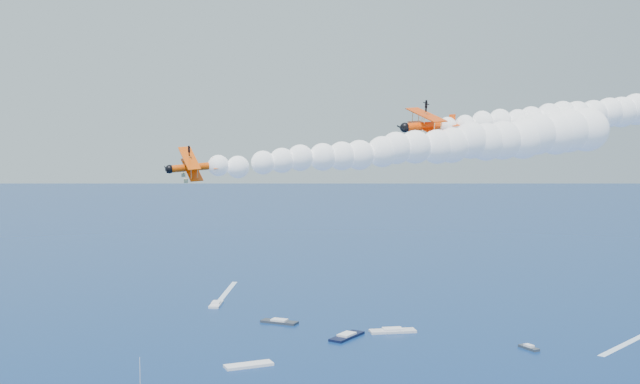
{
  "coord_description": "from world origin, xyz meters",
  "views": [
    {
      "loc": [
        -7.62,
        -73.35,
        57.22
      ],
      "look_at": [
        1.6,
        24.03,
        50.52
      ],
      "focal_mm": 43.16,
      "sensor_mm": 36.0,
      "label": 1
    }
  ],
  "objects": [
    {
      "name": "boat_wakes",
      "position": [
        -3.55,
        144.09,
        0.03
      ],
      "size": [
        218.23,
        165.3,
        0.04
      ],
      "color": "white",
      "rests_on": "ground"
    },
    {
      "name": "biplane_trail",
      "position": [
        -13.95,
        18.15,
        53.95
      ],
      "size": [
        7.97,
        9.48,
        6.98
      ],
      "primitive_type": null,
      "rotation": [
        -0.36,
        0.07,
        3.37
      ],
      "color": "#D94504"
    },
    {
      "name": "smoke_trail_lead",
      "position": [
        45.51,
        35.94,
        61.29
      ],
      "size": [
        59.29,
        28.46,
        10.55
      ],
      "primitive_type": null,
      "rotation": [
        0.0,
        0.0,
        3.35
      ],
      "color": "white"
    },
    {
      "name": "biplane_lead",
      "position": [
        17.14,
        29.91,
        59.09
      ],
      "size": [
        10.22,
        11.88,
        8.15
      ],
      "primitive_type": null,
      "rotation": [
        -0.23,
        0.07,
        3.35
      ],
      "color": "#F14005"
    },
    {
      "name": "spectator_boats",
      "position": [
        0.49,
        110.33,
        0.35
      ],
      "size": [
        233.79,
        169.22,
        0.7
      ],
      "color": "silver",
      "rests_on": "ground"
    },
    {
      "name": "smoke_trail_trail",
      "position": [
        14.3,
        24.72,
        56.15
      ],
      "size": [
        59.38,
        30.31,
        10.55
      ],
      "primitive_type": null,
      "rotation": [
        0.0,
        0.0,
        3.37
      ],
      "color": "white"
    }
  ]
}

